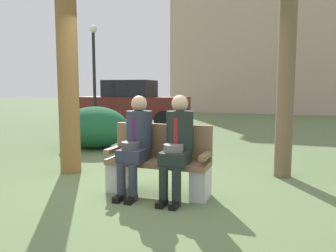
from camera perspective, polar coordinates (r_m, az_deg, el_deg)
The scene contains 8 objects.
ground_plane at distance 4.63m, azimuth -4.95°, elevation -10.77°, with size 80.00×80.00×0.00m, color #5B7045.
park_bench at distance 4.36m, azimuth -1.54°, elevation -6.44°, with size 1.34×0.44×0.90m.
seated_man_left at distance 4.29m, azimuth -5.50°, elevation -2.36°, with size 0.34×0.72×1.28m.
seated_man_right at distance 4.09m, azimuth 1.63°, elevation -2.69°, with size 0.34×0.72×1.29m.
shrub_near_bench at distance 7.86m, azimuth -12.46°, elevation -0.20°, with size 1.54×1.41×0.96m, color #195532.
parked_car_near at distance 12.22m, azimuth -6.02°, elevation 3.89°, with size 3.98×1.87×1.68m.
street_lamp at distance 11.31m, azimuth -12.64°, elevation 10.02°, with size 0.24×0.24×3.42m.
building_backdrop at distance 23.41m, azimuth 23.12°, elevation 13.12°, with size 16.43×9.17×8.57m.
Camera 1 is at (1.83, -4.02, 1.36)m, focal length 35.35 mm.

